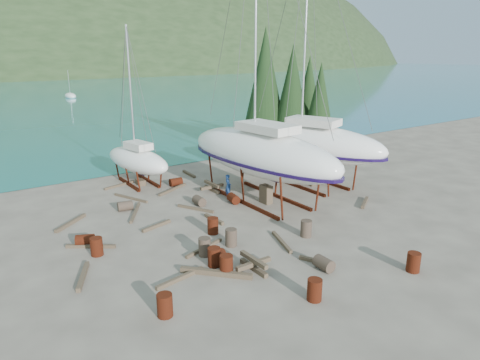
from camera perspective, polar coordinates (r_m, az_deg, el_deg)
ground at (r=23.63m, az=3.15°, el=-6.36°), size 600.00×600.00×0.00m
far_house_right at (r=211.68m, az=-23.83°, el=13.50°), size 6.60×5.60×5.60m
cypress_near_right at (r=39.16m, az=6.94°, el=11.45°), size 3.60×3.60×10.00m
cypress_mid_right at (r=38.83m, az=10.57°, el=9.96°), size 3.06×3.06×8.50m
cypress_back_left at (r=39.66m, az=3.36°, el=12.87°), size 4.14×4.14×11.50m
cypress_far_right at (r=41.98m, az=9.11°, el=10.91°), size 3.24×3.24×9.00m
moored_boat_mid at (r=100.26m, az=-21.68°, el=10.37°), size 2.00×5.00×6.05m
large_sailboat_near at (r=26.98m, az=2.77°, el=3.68°), size 4.95×12.89×19.81m
large_sailboat_far at (r=31.16m, az=8.89°, el=4.94°), size 7.24×12.16×18.51m
small_sailboat_shore at (r=31.72m, az=-13.53°, el=2.66°), size 3.39×7.18×11.03m
worker at (r=28.08m, az=-1.60°, el=-0.83°), size 0.49×0.65×1.61m
drum_0 at (r=16.33m, az=-10.00°, el=-16.12°), size 0.58×0.58×0.88m
drum_1 at (r=19.54m, az=11.12°, el=-10.88°), size 0.61×0.90×0.58m
drum_2 at (r=22.74m, az=-19.95°, el=-7.54°), size 1.04×0.90×0.58m
drum_3 at (r=17.23m, az=9.91°, el=-14.23°), size 0.58×0.58×0.88m
drum_4 at (r=31.11m, az=-8.55°, el=-0.26°), size 0.92×0.65×0.58m
drum_5 at (r=21.32m, az=-1.20°, el=-7.67°), size 0.58×0.58×0.88m
drum_6 at (r=27.27m, az=-0.89°, el=-2.49°), size 0.73×0.97×0.58m
drum_7 at (r=20.43m, az=22.13°, el=-10.12°), size 0.58×0.58×0.88m
drum_8 at (r=21.48m, az=-18.58°, el=-8.41°), size 0.58×0.58×0.88m
drum_9 at (r=26.90m, az=-15.06°, el=-3.36°), size 0.97×0.72×0.58m
drum_10 at (r=19.46m, az=-3.46°, el=-10.19°), size 0.58×0.58×0.88m
drum_11 at (r=26.97m, az=-5.47°, el=-2.79°), size 0.60×0.90×0.58m
drum_12 at (r=19.71m, az=-2.53°, el=-10.30°), size 0.90×1.04×0.58m
drum_13 at (r=18.77m, az=-1.84°, el=-11.23°), size 0.58×0.58×0.88m
drum_14 at (r=22.74m, az=-3.63°, el=-6.11°), size 0.58×0.58×0.88m
drum_16 at (r=20.42m, az=-4.74°, el=-8.87°), size 0.58×0.58×0.88m
drum_17 at (r=22.62m, az=8.81°, el=-6.41°), size 0.58×0.58×0.88m
timber_0 at (r=28.94m, az=-14.37°, el=-2.35°), size 1.27×2.78×0.14m
timber_1 at (r=28.27m, az=16.30°, el=-2.90°), size 1.84×1.24×0.19m
timber_2 at (r=25.78m, az=-21.63°, el=-5.33°), size 2.10×1.78×0.19m
timber_3 at (r=21.16m, az=-4.79°, el=-9.03°), size 2.45×0.90×0.15m
timber_4 at (r=24.05m, az=-11.06°, el=-6.01°), size 1.91×0.69×0.17m
timber_5 at (r=21.82m, az=5.58°, el=-8.19°), size 0.98×2.40×0.16m
timber_6 at (r=33.78m, az=-6.81°, el=0.82°), size 0.31×2.05×0.19m
timber_7 at (r=20.16m, az=9.96°, el=-10.55°), size 0.80×1.45×0.17m
timber_8 at (r=24.52m, az=-3.48°, el=-5.25°), size 0.28×1.74×0.19m
timber_9 at (r=31.94m, az=-15.80°, el=-0.67°), size 2.42×0.80×0.15m
timber_10 at (r=30.13m, az=-8.98°, el=-1.25°), size 2.69×1.43×0.16m
timber_11 at (r=26.28m, az=-5.96°, el=-3.82°), size 1.33×2.32×0.15m
timber_12 at (r=18.67m, az=-7.95°, el=-12.81°), size 2.44×0.61×0.17m
timber_14 at (r=19.78m, az=-20.20°, el=-11.94°), size 1.15×2.24×0.18m
timber_15 at (r=26.33m, az=-13.80°, el=-4.20°), size 1.76×2.89×0.15m
timber_16 at (r=18.84m, az=-3.22°, el=-12.27°), size 2.33×2.50×0.23m
timber_17 at (r=22.48m, az=-19.28°, el=-8.34°), size 2.09×1.54×0.16m
timber_pile_fore at (r=19.15m, az=1.82°, el=-11.11°), size 1.80×1.80×0.60m
timber_pile_aft at (r=29.66m, az=-3.75°, el=-0.92°), size 1.80×1.80×0.60m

